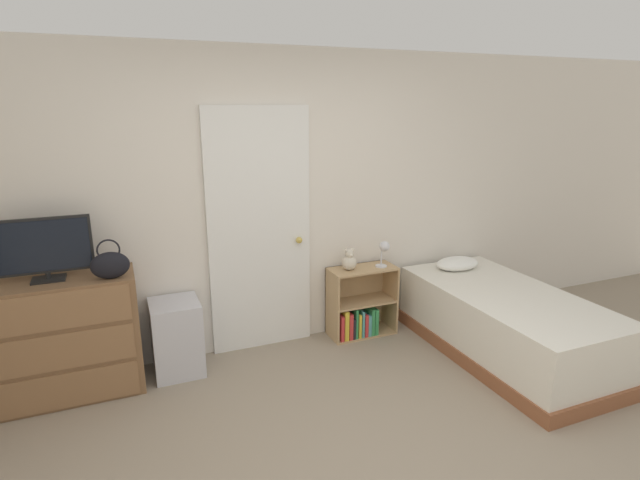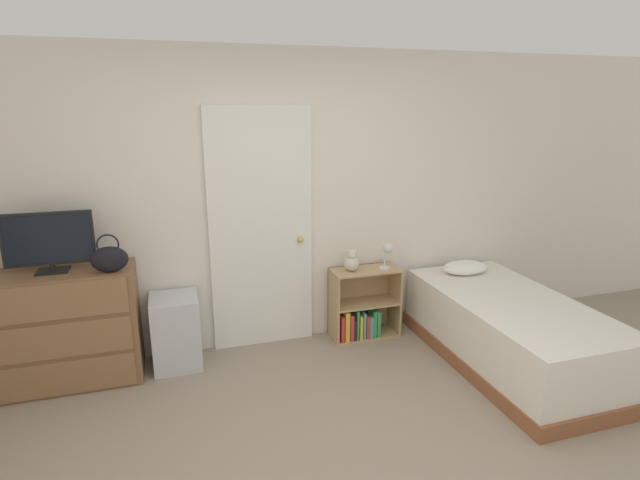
# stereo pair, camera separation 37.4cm
# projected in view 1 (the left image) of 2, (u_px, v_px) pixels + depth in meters

# --- Properties ---
(wall_back) EXTENTS (10.00, 0.06, 2.55)m
(wall_back) POSITION_uv_depth(u_px,v_px,m) (273.00, 203.00, 4.26)
(wall_back) COLOR silver
(wall_back) RESTS_ON ground_plane
(door_closed) EXTENTS (0.89, 0.09, 2.09)m
(door_closed) POSITION_uv_depth(u_px,v_px,m) (260.00, 232.00, 4.23)
(door_closed) COLOR white
(door_closed) RESTS_ON ground_plane
(dresser) EXTENTS (1.10, 0.45, 0.91)m
(dresser) POSITION_uv_depth(u_px,v_px,m) (59.00, 339.00, 3.60)
(dresser) COLOR brown
(dresser) RESTS_ON ground_plane
(tv) EXTENTS (0.62, 0.16, 0.45)m
(tv) POSITION_uv_depth(u_px,v_px,m) (44.00, 248.00, 3.42)
(tv) COLOR black
(tv) RESTS_ON dresser
(handbag) EXTENTS (0.26, 0.12, 0.29)m
(handbag) POSITION_uv_depth(u_px,v_px,m) (110.00, 265.00, 3.49)
(handbag) COLOR black
(handbag) RESTS_ON dresser
(storage_bin) EXTENTS (0.38, 0.39, 0.60)m
(storage_bin) POSITION_uv_depth(u_px,v_px,m) (177.00, 337.00, 3.97)
(storage_bin) COLOR silver
(storage_bin) RESTS_ON ground_plane
(bookshelf) EXTENTS (0.62, 0.29, 0.65)m
(bookshelf) POSITION_uv_depth(u_px,v_px,m) (358.00, 310.00, 4.64)
(bookshelf) COLOR tan
(bookshelf) RESTS_ON ground_plane
(teddy_bear) EXTENTS (0.13, 0.13, 0.20)m
(teddy_bear) POSITION_uv_depth(u_px,v_px,m) (349.00, 261.00, 4.47)
(teddy_bear) COLOR beige
(teddy_bear) RESTS_ON bookshelf
(desk_lamp) EXTENTS (0.12, 0.12, 0.24)m
(desk_lamp) POSITION_uv_depth(u_px,v_px,m) (384.00, 249.00, 4.53)
(desk_lamp) COLOR silver
(desk_lamp) RESTS_ON bookshelf
(bed) EXTENTS (0.97, 1.93, 0.67)m
(bed) POSITION_uv_depth(u_px,v_px,m) (505.00, 323.00, 4.27)
(bed) COLOR brown
(bed) RESTS_ON ground_plane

